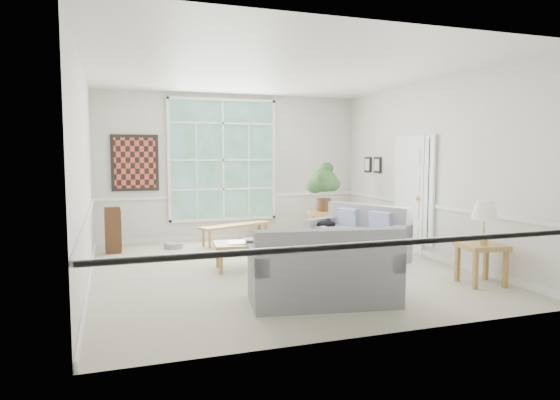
{
  "coord_description": "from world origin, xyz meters",
  "views": [
    {
      "loc": [
        -2.43,
        -7.18,
        1.76
      ],
      "look_at": [
        0.1,
        0.2,
        1.05
      ],
      "focal_mm": 32.0,
      "sensor_mm": 36.0,
      "label": 1
    }
  ],
  "objects_px": {
    "loveseat_front": "(323,264)",
    "end_table": "(324,226)",
    "loveseat_right": "(356,232)",
    "coffee_table": "(251,256)",
    "side_table": "(481,264)"
  },
  "relations": [
    {
      "from": "end_table",
      "to": "side_table",
      "type": "relative_size",
      "value": 1.12
    },
    {
      "from": "coffee_table",
      "to": "side_table",
      "type": "height_order",
      "value": "side_table"
    },
    {
      "from": "side_table",
      "to": "end_table",
      "type": "bearing_deg",
      "value": 100.05
    },
    {
      "from": "loveseat_right",
      "to": "coffee_table",
      "type": "xyz_separation_m",
      "value": [
        -1.89,
        -0.16,
        -0.24
      ]
    },
    {
      "from": "coffee_table",
      "to": "loveseat_front",
      "type": "bearing_deg",
      "value": -73.83
    },
    {
      "from": "loveseat_right",
      "to": "coffee_table",
      "type": "height_order",
      "value": "loveseat_right"
    },
    {
      "from": "loveseat_front",
      "to": "end_table",
      "type": "xyz_separation_m",
      "value": [
        1.71,
        3.81,
        -0.15
      ]
    },
    {
      "from": "loveseat_right",
      "to": "side_table",
      "type": "height_order",
      "value": "loveseat_right"
    },
    {
      "from": "loveseat_right",
      "to": "loveseat_front",
      "type": "distance_m",
      "value": 2.62
    },
    {
      "from": "loveseat_front",
      "to": "coffee_table",
      "type": "relative_size",
      "value": 1.54
    },
    {
      "from": "loveseat_front",
      "to": "end_table",
      "type": "height_order",
      "value": "loveseat_front"
    },
    {
      "from": "coffee_table",
      "to": "side_table",
      "type": "xyz_separation_m",
      "value": [
        2.72,
        -1.9,
        0.07
      ]
    },
    {
      "from": "loveseat_right",
      "to": "loveseat_front",
      "type": "bearing_deg",
      "value": -150.13
    },
    {
      "from": "loveseat_right",
      "to": "loveseat_front",
      "type": "height_order",
      "value": "loveseat_front"
    },
    {
      "from": "loveseat_right",
      "to": "end_table",
      "type": "bearing_deg",
      "value": 60.6
    }
  ]
}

